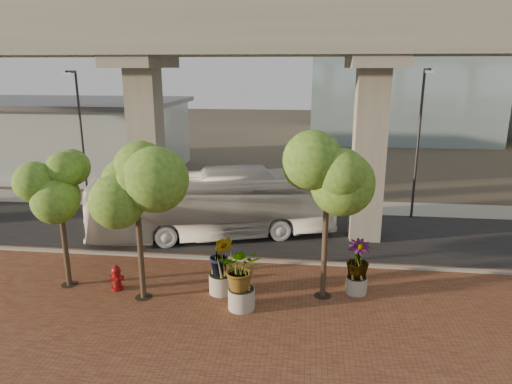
# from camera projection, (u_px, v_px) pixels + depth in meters

# --- Properties ---
(ground) EXTENTS (160.00, 160.00, 0.00)m
(ground) POSITION_uv_depth(u_px,v_px,m) (250.00, 246.00, 23.81)
(ground) COLOR #3B342B
(ground) RESTS_ON ground
(brick_plaza) EXTENTS (70.00, 13.00, 0.06)m
(brick_plaza) POSITION_uv_depth(u_px,v_px,m) (221.00, 330.00, 16.14)
(brick_plaza) COLOR brown
(brick_plaza) RESTS_ON ground
(asphalt_road) EXTENTS (90.00, 8.00, 0.04)m
(asphalt_road) POSITION_uv_depth(u_px,v_px,m) (255.00, 233.00, 25.72)
(asphalt_road) COLOR black
(asphalt_road) RESTS_ON ground
(curb_strip) EXTENTS (70.00, 0.25, 0.16)m
(curb_strip) POSITION_uv_depth(u_px,v_px,m) (245.00, 260.00, 21.88)
(curb_strip) COLOR gray
(curb_strip) RESTS_ON ground
(far_sidewalk) EXTENTS (90.00, 3.00, 0.06)m
(far_sidewalk) POSITION_uv_depth(u_px,v_px,m) (264.00, 204.00, 30.99)
(far_sidewalk) COLOR gray
(far_sidewalk) RESTS_ON ground
(transit_viaduct) EXTENTS (72.00, 5.60, 12.40)m
(transit_viaduct) POSITION_uv_depth(u_px,v_px,m) (255.00, 102.00, 23.80)
(transit_viaduct) COLOR gray
(transit_viaduct) RESTS_ON ground
(station_pavilion) EXTENTS (23.00, 13.00, 6.30)m
(station_pavilion) POSITION_uv_depth(u_px,v_px,m) (51.00, 135.00, 40.55)
(station_pavilion) COLOR #B1C2CA
(station_pavilion) RESTS_ON ground
(transit_bus) EXTENTS (13.47, 6.56, 3.66)m
(transit_bus) POSITION_uv_depth(u_px,v_px,m) (213.00, 204.00, 24.77)
(transit_bus) COLOR silver
(transit_bus) RESTS_ON ground
(fire_hydrant) EXTENTS (0.55, 0.49, 1.10)m
(fire_hydrant) POSITION_uv_depth(u_px,v_px,m) (117.00, 278.00, 18.94)
(fire_hydrant) COLOR maroon
(fire_hydrant) RESTS_ON ground
(planter_front) EXTENTS (2.30, 2.30, 2.53)m
(planter_front) POSITION_uv_depth(u_px,v_px,m) (241.00, 271.00, 17.19)
(planter_front) COLOR #A3A093
(planter_front) RESTS_ON ground
(planter_right) EXTENTS (2.14, 2.14, 2.28)m
(planter_right) POSITION_uv_depth(u_px,v_px,m) (358.00, 261.00, 18.45)
(planter_right) COLOR gray
(planter_right) RESTS_ON ground
(planter_left) EXTENTS (2.28, 2.28, 2.51)m
(planter_left) POSITION_uv_depth(u_px,v_px,m) (221.00, 258.00, 18.43)
(planter_left) COLOR #A09890
(planter_left) RESTS_ON ground
(street_tree_far_west) EXTENTS (3.17, 3.17, 5.76)m
(street_tree_far_west) POSITION_uv_depth(u_px,v_px,m) (58.00, 188.00, 18.35)
(street_tree_far_west) COLOR #4A382A
(street_tree_far_west) RESTS_ON ground
(street_tree_near_west) EXTENTS (3.73, 3.73, 6.17)m
(street_tree_near_west) POSITION_uv_depth(u_px,v_px,m) (136.00, 191.00, 17.24)
(street_tree_near_west) COLOR #4A382A
(street_tree_near_west) RESTS_ON ground
(street_tree_near_east) EXTENTS (3.78, 3.78, 6.62)m
(street_tree_near_east) POSITION_uv_depth(u_px,v_px,m) (327.00, 179.00, 17.24)
(street_tree_near_east) COLOR #4A382A
(street_tree_near_east) RESTS_ON ground
(streetlamp_west) EXTENTS (0.44, 1.28, 8.81)m
(streetlamp_west) POSITION_uv_depth(u_px,v_px,m) (80.00, 129.00, 29.70)
(streetlamp_west) COLOR #2B2A2F
(streetlamp_west) RESTS_ON ground
(streetlamp_east) EXTENTS (0.44, 1.30, 8.95)m
(streetlamp_east) POSITION_uv_depth(u_px,v_px,m) (419.00, 134.00, 26.88)
(streetlamp_east) COLOR #2D2D32
(streetlamp_east) RESTS_ON ground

